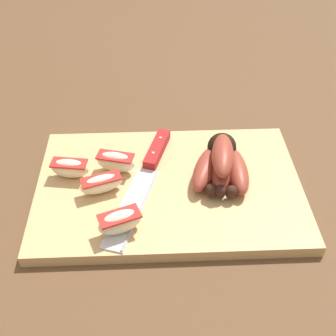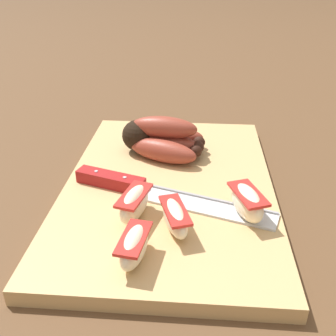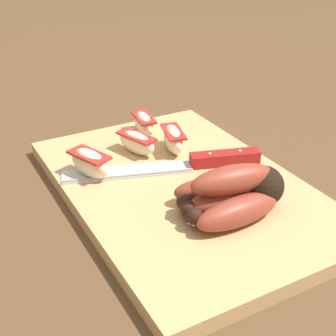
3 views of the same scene
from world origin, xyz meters
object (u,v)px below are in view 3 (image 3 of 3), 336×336
object	(u,v)px
apple_wedge_near	(137,142)
apple_wedge_far	(90,163)
apple_wedge_extra	(173,139)
chefs_knife	(192,163)
banana_bunch	(234,194)
apple_wedge_middle	(144,123)

from	to	relation	value
apple_wedge_near	apple_wedge_far	xyz separation A→B (m)	(0.03, -0.09, 0.00)
apple_wedge_extra	chefs_knife	bearing A→B (deg)	-1.43
chefs_knife	apple_wedge_far	xyz separation A→B (m)	(-0.04, -0.14, 0.01)
banana_bunch	apple_wedge_extra	size ratio (longest dim) A/B	1.91
chefs_knife	apple_wedge_extra	distance (m)	0.06
chefs_knife	apple_wedge_middle	distance (m)	0.13
banana_bunch	apple_wedge_middle	bearing A→B (deg)	178.81
apple_wedge_middle	apple_wedge_far	xyz separation A→B (m)	(0.09, -0.13, 0.00)
apple_wedge_far	apple_wedge_extra	world-z (taller)	same
apple_wedge_far	apple_wedge_middle	bearing A→B (deg)	125.23
banana_bunch	apple_wedge_near	bearing A→B (deg)	-170.21
banana_bunch	chefs_knife	bearing A→B (deg)	172.87
banana_bunch	apple_wedge_middle	size ratio (longest dim) A/B	2.00
banana_bunch	apple_wedge_extra	distance (m)	0.18
apple_wedge_far	apple_wedge_extra	size ratio (longest dim) A/B	1.02
chefs_knife	apple_wedge_near	size ratio (longest dim) A/B	3.77
chefs_knife	apple_wedge_extra	xyz separation A→B (m)	(-0.06, 0.00, 0.01)
apple_wedge_near	apple_wedge_middle	bearing A→B (deg)	144.58
banana_bunch	apple_wedge_middle	distance (m)	0.25
banana_bunch	apple_wedge_near	world-z (taller)	banana_bunch
banana_bunch	apple_wedge_far	xyz separation A→B (m)	(-0.16, -0.12, -0.00)
chefs_knife	apple_wedge_far	distance (m)	0.14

